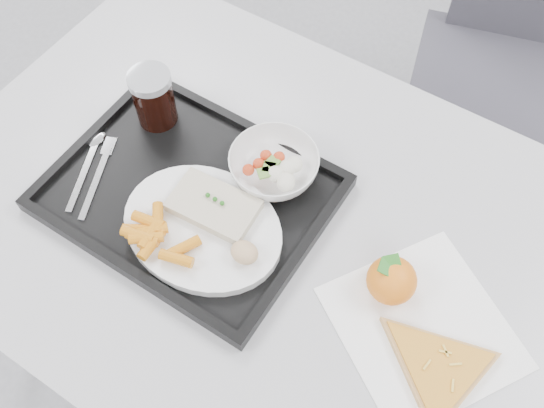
{
  "coord_description": "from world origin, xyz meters",
  "views": [
    {
      "loc": [
        0.26,
        -0.12,
        1.62
      ],
      "look_at": [
        -0.02,
        0.32,
        0.77
      ],
      "focal_mm": 40.0,
      "sensor_mm": 36.0,
      "label": 1
    }
  ],
  "objects_px": {
    "dinner_plate": "(203,228)",
    "salad_bowl": "(274,166)",
    "table": "(276,243)",
    "cola_glass": "(153,97)",
    "pizza_slice": "(438,368)",
    "tray": "(190,194)",
    "tangerine": "(392,280)",
    "chair": "(518,41)"
  },
  "relations": [
    {
      "from": "dinner_plate",
      "to": "salad_bowl",
      "type": "relative_size",
      "value": 1.78
    },
    {
      "from": "table",
      "to": "cola_glass",
      "type": "relative_size",
      "value": 11.11
    },
    {
      "from": "tangerine",
      "to": "pizza_slice",
      "type": "distance_m",
      "value": 0.14
    },
    {
      "from": "salad_bowl",
      "to": "cola_glass",
      "type": "distance_m",
      "value": 0.25
    },
    {
      "from": "dinner_plate",
      "to": "salad_bowl",
      "type": "bearing_deg",
      "value": 76.75
    },
    {
      "from": "chair",
      "to": "salad_bowl",
      "type": "bearing_deg",
      "value": -105.02
    },
    {
      "from": "cola_glass",
      "to": "salad_bowl",
      "type": "bearing_deg",
      "value": 2.42
    },
    {
      "from": "salad_bowl",
      "to": "pizza_slice",
      "type": "relative_size",
      "value": 0.6
    },
    {
      "from": "tray",
      "to": "pizza_slice",
      "type": "bearing_deg",
      "value": -5.31
    },
    {
      "from": "chair",
      "to": "salad_bowl",
      "type": "distance_m",
      "value": 0.87
    },
    {
      "from": "chair",
      "to": "pizza_slice",
      "type": "distance_m",
      "value": 0.99
    },
    {
      "from": "table",
      "to": "salad_bowl",
      "type": "relative_size",
      "value": 7.89
    },
    {
      "from": "table",
      "to": "pizza_slice",
      "type": "relative_size",
      "value": 4.71
    },
    {
      "from": "pizza_slice",
      "to": "tray",
      "type": "bearing_deg",
      "value": 174.69
    },
    {
      "from": "table",
      "to": "salad_bowl",
      "type": "bearing_deg",
      "value": 124.5
    },
    {
      "from": "tray",
      "to": "dinner_plate",
      "type": "bearing_deg",
      "value": -36.12
    },
    {
      "from": "chair",
      "to": "salad_bowl",
      "type": "xyz_separation_m",
      "value": [
        -0.22,
        -0.8,
        0.25
      ]
    },
    {
      "from": "pizza_slice",
      "to": "table",
      "type": "bearing_deg",
      "value": 166.55
    },
    {
      "from": "tray",
      "to": "dinner_plate",
      "type": "height_order",
      "value": "dinner_plate"
    },
    {
      "from": "tray",
      "to": "salad_bowl",
      "type": "distance_m",
      "value": 0.15
    },
    {
      "from": "dinner_plate",
      "to": "cola_glass",
      "type": "relative_size",
      "value": 2.5
    },
    {
      "from": "table",
      "to": "salad_bowl",
      "type": "distance_m",
      "value": 0.14
    },
    {
      "from": "dinner_plate",
      "to": "tangerine",
      "type": "relative_size",
      "value": 2.72
    },
    {
      "from": "dinner_plate",
      "to": "cola_glass",
      "type": "distance_m",
      "value": 0.26
    },
    {
      "from": "table",
      "to": "cola_glass",
      "type": "xyz_separation_m",
      "value": [
        -0.3,
        0.07,
        0.14
      ]
    },
    {
      "from": "chair",
      "to": "cola_glass",
      "type": "bearing_deg",
      "value": -119.45
    },
    {
      "from": "salad_bowl",
      "to": "tangerine",
      "type": "xyz_separation_m",
      "value": [
        0.26,
        -0.08,
        -0.0
      ]
    },
    {
      "from": "table",
      "to": "dinner_plate",
      "type": "distance_m",
      "value": 0.15
    },
    {
      "from": "tangerine",
      "to": "pizza_slice",
      "type": "relative_size",
      "value": 0.39
    },
    {
      "from": "cola_glass",
      "to": "pizza_slice",
      "type": "height_order",
      "value": "cola_glass"
    },
    {
      "from": "dinner_plate",
      "to": "salad_bowl",
      "type": "height_order",
      "value": "salad_bowl"
    },
    {
      "from": "tray",
      "to": "pizza_slice",
      "type": "distance_m",
      "value": 0.48
    },
    {
      "from": "chair",
      "to": "salad_bowl",
      "type": "height_order",
      "value": "chair"
    },
    {
      "from": "tray",
      "to": "cola_glass",
      "type": "bearing_deg",
      "value": 145.48
    },
    {
      "from": "dinner_plate",
      "to": "tray",
      "type": "bearing_deg",
      "value": 143.88
    },
    {
      "from": "chair",
      "to": "tray",
      "type": "bearing_deg",
      "value": -109.07
    },
    {
      "from": "table",
      "to": "tray",
      "type": "relative_size",
      "value": 2.67
    },
    {
      "from": "chair",
      "to": "tray",
      "type": "distance_m",
      "value": 0.99
    },
    {
      "from": "cola_glass",
      "to": "tangerine",
      "type": "distance_m",
      "value": 0.51
    },
    {
      "from": "chair",
      "to": "cola_glass",
      "type": "relative_size",
      "value": 8.61
    },
    {
      "from": "cola_glass",
      "to": "tangerine",
      "type": "xyz_separation_m",
      "value": [
        0.5,
        -0.07,
        -0.04
      ]
    },
    {
      "from": "tangerine",
      "to": "pizza_slice",
      "type": "xyz_separation_m",
      "value": [
        0.12,
        -0.07,
        -0.02
      ]
    }
  ]
}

